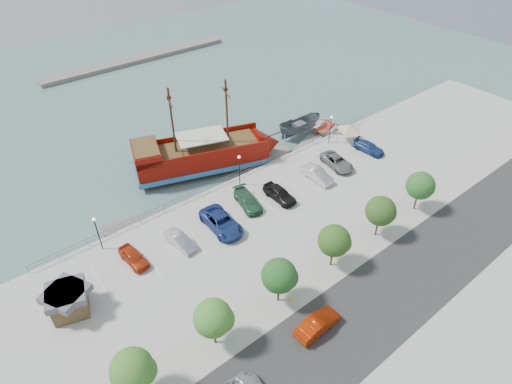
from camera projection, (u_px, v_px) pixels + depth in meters
ground at (273, 217)px, 50.28m from camera, size 160.00×160.00×0.00m
land_slab at (430, 338)px, 37.10m from camera, size 100.00×58.00×1.20m
street at (385, 297)px, 39.80m from camera, size 100.00×8.00×0.04m
sidewalk at (337, 260)px, 43.49m from camera, size 100.00×4.00×0.05m
seawall_railing at (234, 176)px, 54.14m from camera, size 50.00×0.06×1.00m
far_shore at (138, 59)px, 88.81m from camera, size 40.00×3.00×0.80m
pirate_ship at (212, 154)px, 57.13m from camera, size 20.67×11.54×12.81m
patrol_boat at (299, 128)px, 64.05m from camera, size 7.47×3.72×2.77m
speedboat at (325, 128)px, 65.17m from camera, size 7.82×9.27×1.64m
dock_west at (131, 224)px, 49.09m from camera, size 6.65×3.10×0.37m
dock_mid at (270, 160)px, 59.42m from camera, size 8.03×4.34×0.44m
dock_east at (310, 142)px, 63.23m from camera, size 7.45×4.41×0.41m
shed at (68, 300)px, 37.77m from camera, size 4.16×4.16×2.73m
canopy_tent at (349, 125)px, 60.16m from camera, size 4.80×4.80×3.11m
street_sedan at (318, 324)px, 36.69m from camera, size 4.56×1.70×1.49m
fire_hydrant at (292, 298)px, 39.32m from camera, size 0.24×0.24×0.69m
lamp_post_left at (96, 228)px, 42.99m from camera, size 0.36×0.36×4.28m
lamp_post_mid at (239, 165)px, 51.85m from camera, size 0.36×0.36×4.28m
lamp_post_right at (331, 125)px, 59.73m from camera, size 0.36×0.36×4.28m
tree_a at (134, 370)px, 30.67m from camera, size 3.30×3.20×5.00m
tree_b at (215, 318)px, 34.12m from camera, size 3.30×3.20×5.00m
tree_c at (281, 276)px, 37.56m from camera, size 3.30×3.20×5.00m
tree_d at (336, 241)px, 41.01m from camera, size 3.30×3.20×5.00m
tree_e at (382, 211)px, 44.46m from camera, size 3.30×3.20×5.00m
tree_f at (422, 186)px, 47.90m from camera, size 3.30×3.20×5.00m
parked_car_a at (134, 257)px, 42.91m from camera, size 1.96×4.17×1.38m
parked_car_b at (180, 240)px, 44.81m from camera, size 1.97×4.22×1.34m
parked_car_c at (221, 222)px, 46.81m from camera, size 3.04×6.12×1.67m
parked_car_d at (248, 200)px, 49.98m from camera, size 2.96×5.23×1.43m
parked_car_e at (279, 193)px, 50.91m from camera, size 1.94×4.68×1.58m
parked_car_f at (317, 174)px, 54.06m from camera, size 1.67×4.68×1.54m
parked_car_g at (337, 162)px, 56.38m from camera, size 3.13×5.44×1.43m
parked_car_h at (369, 147)px, 59.29m from camera, size 2.30×4.72×1.32m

